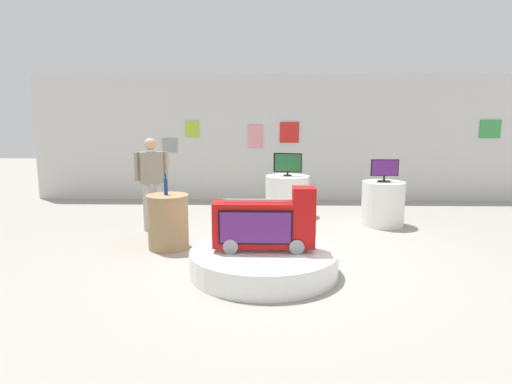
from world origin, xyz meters
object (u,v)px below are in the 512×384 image
(tv_on_left_rear, at_px, (288,163))
(bottle_on_side_table, at_px, (166,186))
(novelty_firetruck_tv, at_px, (266,224))
(display_pedestal_center_rear, at_px, (383,204))
(tv_on_center_rear, at_px, (385,170))
(shopper_browsing_near_truck, at_px, (151,177))
(main_display_pedestal, at_px, (264,262))
(display_pedestal_left_rear, at_px, (287,196))
(side_table_round, at_px, (168,221))

(tv_on_left_rear, relative_size, bottle_on_side_table, 1.77)
(novelty_firetruck_tv, distance_m, display_pedestal_center_rear, 3.33)
(tv_on_left_rear, bearing_deg, bottle_on_side_table, -129.80)
(tv_on_left_rear, xyz_separation_m, tv_on_center_rear, (1.69, -0.76, -0.03))
(shopper_browsing_near_truck, bearing_deg, tv_on_left_rear, 27.33)
(tv_on_center_rear, relative_size, shopper_browsing_near_truck, 0.31)
(main_display_pedestal, relative_size, tv_on_left_rear, 3.32)
(shopper_browsing_near_truck, bearing_deg, tv_on_center_rear, 6.49)
(main_display_pedestal, distance_m, tv_on_left_rear, 3.47)
(main_display_pedestal, bearing_deg, bottle_on_side_table, 143.92)
(main_display_pedestal, distance_m, display_pedestal_left_rear, 3.36)
(novelty_firetruck_tv, xyz_separation_m, display_pedestal_center_rear, (2.10, 2.57, -0.23))
(display_pedestal_left_rear, distance_m, bottle_on_side_table, 3.00)
(display_pedestal_left_rear, distance_m, side_table_round, 2.95)
(tv_on_left_rear, relative_size, display_pedestal_center_rear, 0.70)
(tv_on_center_rear, xyz_separation_m, shopper_browsing_near_truck, (-4.06, -0.46, -0.08))
(tv_on_center_rear, height_order, side_table_round, tv_on_center_rear)
(side_table_round, height_order, bottle_on_side_table, bottle_on_side_table)
(display_pedestal_left_rear, bearing_deg, novelty_firetruck_tv, -97.12)
(main_display_pedestal, bearing_deg, shopper_browsing_near_truck, 132.69)
(bottle_on_side_table, relative_size, shopper_browsing_near_truck, 0.20)
(main_display_pedestal, xyz_separation_m, novelty_firetruck_tv, (0.03, -0.01, 0.48))
(display_pedestal_left_rear, height_order, shopper_browsing_near_truck, shopper_browsing_near_truck)
(novelty_firetruck_tv, bearing_deg, side_table_round, 144.20)
(display_pedestal_center_rear, relative_size, shopper_browsing_near_truck, 0.50)
(tv_on_center_rear, distance_m, side_table_round, 3.91)
(novelty_firetruck_tv, bearing_deg, tv_on_left_rear, 82.86)
(main_display_pedestal, distance_m, bottle_on_side_table, 1.95)
(tv_on_center_rear, xyz_separation_m, side_table_round, (-3.56, -1.52, -0.60))
(tv_on_left_rear, xyz_separation_m, bottle_on_side_table, (-1.89, -2.27, -0.11))
(display_pedestal_left_rear, relative_size, bottle_on_side_table, 2.75)
(tv_on_center_rear, bearing_deg, bottle_on_side_table, -157.22)
(novelty_firetruck_tv, height_order, display_pedestal_left_rear, novelty_firetruck_tv)
(display_pedestal_center_rear, xyz_separation_m, tv_on_center_rear, (-0.00, -0.00, 0.62))
(display_pedestal_left_rear, bearing_deg, tv_on_center_rear, -24.50)
(main_display_pedestal, xyz_separation_m, bottle_on_side_table, (-1.45, 1.05, 0.79))
(novelty_firetruck_tv, xyz_separation_m, tv_on_center_rear, (2.10, 2.56, 0.38))
(tv_on_left_rear, relative_size, shopper_browsing_near_truck, 0.35)
(main_display_pedestal, bearing_deg, display_pedestal_left_rear, 82.43)
(tv_on_left_rear, bearing_deg, tv_on_center_rear, -24.39)
(novelty_firetruck_tv, height_order, shopper_browsing_near_truck, shopper_browsing_near_truck)
(tv_on_left_rear, distance_m, bottle_on_side_table, 2.95)
(display_pedestal_left_rear, distance_m, display_pedestal_center_rear, 1.85)
(display_pedestal_center_rear, relative_size, side_table_round, 0.98)
(display_pedestal_left_rear, xyz_separation_m, shopper_browsing_near_truck, (-2.37, -1.23, 0.53))
(novelty_firetruck_tv, bearing_deg, display_pedestal_center_rear, 50.65)
(tv_on_center_rear, bearing_deg, novelty_firetruck_tv, -129.39)
(display_pedestal_center_rear, bearing_deg, display_pedestal_left_rear, 155.61)
(display_pedestal_left_rear, distance_m, tv_on_center_rear, 1.95)
(display_pedestal_center_rear, xyz_separation_m, shopper_browsing_near_truck, (-4.06, -0.47, 0.53))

